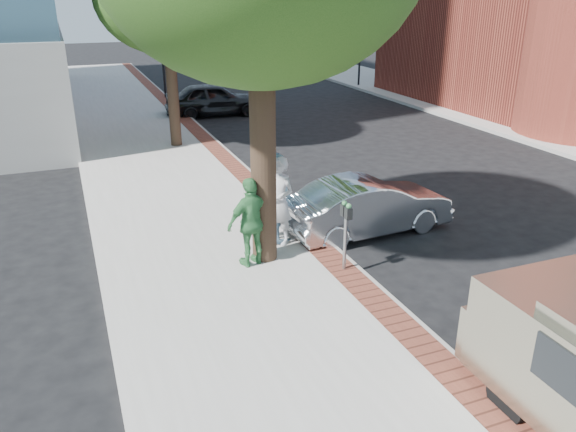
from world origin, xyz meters
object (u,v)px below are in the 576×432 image
sedan_silver (368,206)px  person_officer (274,196)px  person_gray (279,201)px  parking_meter (346,222)px  person_green (252,222)px  bg_car (214,99)px

sedan_silver → person_officer: bearing=80.4°
person_gray → person_officer: bearing=155.4°
parking_meter → sedan_silver: size_ratio=0.36×
parking_meter → person_green: person_green is taller
person_gray → person_green: bearing=-77.3°
parking_meter → person_officer: bearing=110.9°
person_officer → parking_meter: bearing=-177.5°
person_gray → parking_meter: bearing=-5.3°
person_green → sedan_silver: (3.22, 0.88, -0.42)m
person_officer → person_green: (-0.90, -1.12, -0.08)m
parking_meter → person_gray: person_gray is taller
parking_meter → bg_car: bearing=84.5°
person_gray → bg_car: bearing=142.1°
person_gray → sedan_silver: bearing=62.8°
parking_meter → bg_car: (1.59, 16.50, -0.44)m
person_gray → person_officer: 0.30m
person_green → bg_car: 15.92m
parking_meter → person_officer: (-0.78, 2.03, -0.03)m
bg_car → person_green: bearing=172.8°
person_officer → sedan_silver: size_ratio=0.50×
person_green → sedan_silver: bearing=-178.2°
person_green → bg_car: person_green is taller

